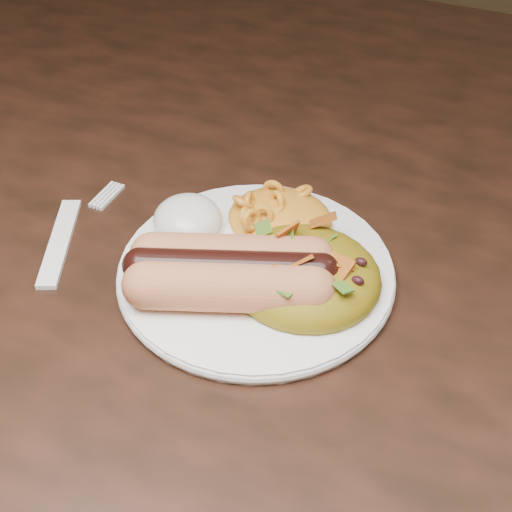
% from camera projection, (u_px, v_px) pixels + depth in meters
% --- Properties ---
extents(table, '(1.60, 0.90, 0.75)m').
position_uv_depth(table, '(303.00, 285.00, 0.65)').
color(table, '#381A11').
rests_on(table, floor).
extents(plate, '(0.24, 0.24, 0.01)m').
position_uv_depth(plate, '(256.00, 272.00, 0.52)').
color(plate, white).
rests_on(plate, table).
extents(hotdog, '(0.12, 0.10, 0.03)m').
position_uv_depth(hotdog, '(231.00, 271.00, 0.48)').
color(hotdog, '#E58B58').
rests_on(hotdog, plate).
extents(mac_and_cheese, '(0.10, 0.09, 0.03)m').
position_uv_depth(mac_and_cheese, '(281.00, 206.00, 0.54)').
color(mac_and_cheese, gold).
rests_on(mac_and_cheese, plate).
extents(sour_cream, '(0.05, 0.05, 0.03)m').
position_uv_depth(sour_cream, '(187.00, 211.00, 0.54)').
color(sour_cream, white).
rests_on(sour_cream, plate).
extents(taco_salad, '(0.11, 0.10, 0.05)m').
position_uv_depth(taco_salad, '(305.00, 264.00, 0.49)').
color(taco_salad, '#AA3A05').
rests_on(taco_salad, plate).
extents(fork, '(0.08, 0.15, 0.00)m').
position_uv_depth(fork, '(60.00, 242.00, 0.55)').
color(fork, white).
rests_on(fork, table).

